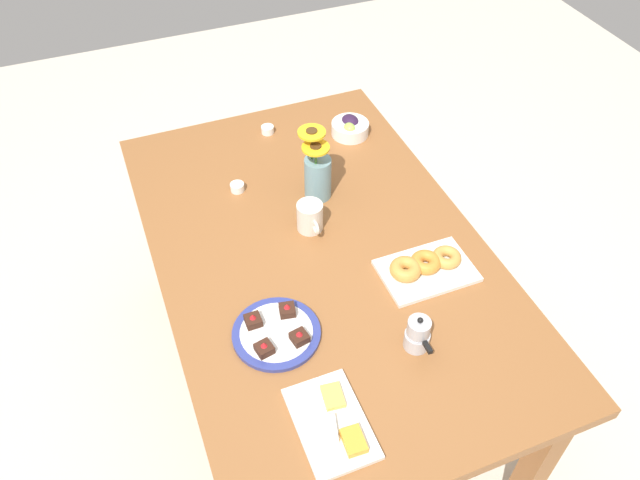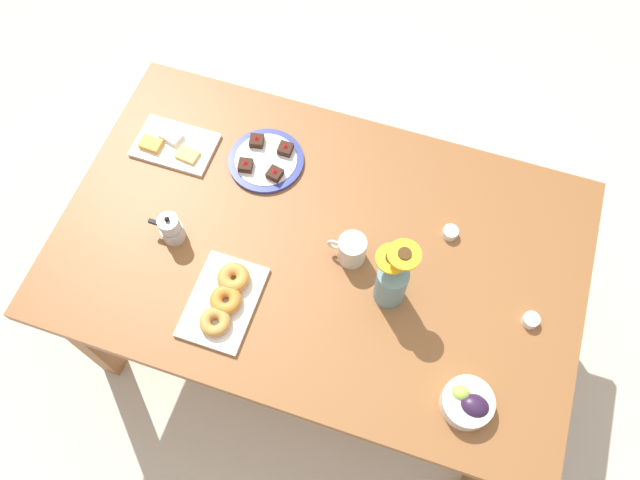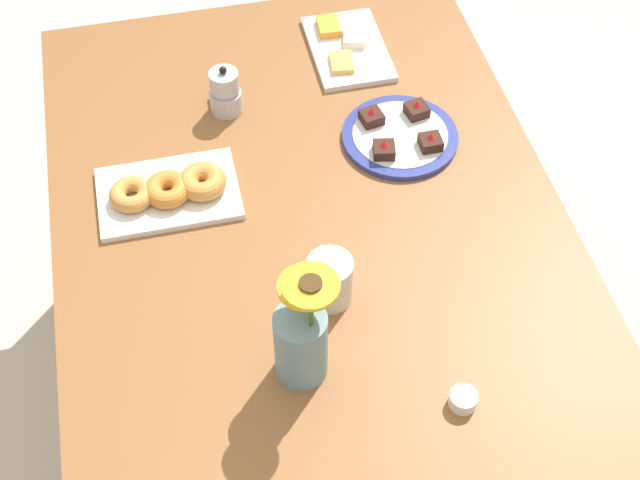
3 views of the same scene
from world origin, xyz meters
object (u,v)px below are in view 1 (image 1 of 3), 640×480
(grape_bowl, at_px, (350,127))
(croissant_platter, at_px, (425,267))
(jam_cup_berry, at_px, (237,187))
(moka_pot, at_px, (418,334))
(dessert_plate, at_px, (276,333))
(coffee_mug, at_px, (310,217))
(dining_table, at_px, (320,267))
(cheese_platter, at_px, (332,424))
(jam_cup_honey, at_px, (268,129))
(flower_vase, at_px, (317,174))

(grape_bowl, height_order, croissant_platter, grape_bowl)
(grape_bowl, height_order, jam_cup_berry, grape_bowl)
(moka_pot, bearing_deg, dessert_plate, -116.65)
(coffee_mug, bearing_deg, grape_bowl, 142.66)
(dining_table, height_order, croissant_platter, croissant_platter)
(coffee_mug, distance_m, cheese_platter, 0.70)
(jam_cup_honey, relative_size, jam_cup_berry, 1.00)
(flower_vase, bearing_deg, dining_table, -19.58)
(cheese_platter, bearing_deg, flower_vase, 161.09)
(cheese_platter, bearing_deg, grape_bowl, 154.53)
(grape_bowl, distance_m, jam_cup_berry, 0.52)
(cheese_platter, bearing_deg, croissant_platter, 129.09)
(coffee_mug, bearing_deg, flower_vase, 150.20)
(cheese_platter, relative_size, moka_pot, 2.18)
(flower_vase, bearing_deg, grape_bowl, 139.42)
(grape_bowl, relative_size, jam_cup_honey, 2.95)
(grape_bowl, distance_m, croissant_platter, 0.73)
(dining_table, distance_m, croissant_platter, 0.35)
(croissant_platter, distance_m, dessert_plate, 0.50)
(coffee_mug, height_order, grape_bowl, coffee_mug)
(dining_table, height_order, dessert_plate, dessert_plate)
(dessert_plate, bearing_deg, jam_cup_berry, 173.54)
(cheese_platter, bearing_deg, dessert_plate, -172.58)
(dining_table, relative_size, grape_bowl, 11.30)
(jam_cup_berry, bearing_deg, cheese_platter, -1.88)
(dining_table, xyz_separation_m, moka_pot, (0.43, 0.11, 0.13))
(coffee_mug, bearing_deg, jam_cup_berry, -147.89)
(jam_cup_honey, bearing_deg, jam_cup_berry, -35.61)
(grape_bowl, relative_size, cheese_platter, 0.54)
(croissant_platter, height_order, flower_vase, flower_vase)
(cheese_platter, bearing_deg, dining_table, 161.37)
(dessert_plate, distance_m, flower_vase, 0.60)
(croissant_platter, bearing_deg, moka_pot, -33.05)
(moka_pot, bearing_deg, flower_vase, -177.92)
(cheese_platter, distance_m, dessert_plate, 0.31)
(grape_bowl, distance_m, cheese_platter, 1.22)
(coffee_mug, relative_size, grape_bowl, 0.84)
(croissant_platter, height_order, dessert_plate, same)
(croissant_platter, distance_m, jam_cup_berry, 0.71)
(cheese_platter, relative_size, jam_cup_berry, 5.42)
(coffee_mug, relative_size, dessert_plate, 0.48)
(coffee_mug, xyz_separation_m, cheese_platter, (0.67, -0.20, -0.04))
(dining_table, height_order, coffee_mug, coffee_mug)
(coffee_mug, relative_size, flower_vase, 0.45)
(flower_vase, relative_size, moka_pot, 2.23)
(croissant_platter, xyz_separation_m, flower_vase, (-0.44, -0.17, 0.07))
(dining_table, height_order, jam_cup_berry, jam_cup_berry)
(jam_cup_berry, bearing_deg, coffee_mug, 32.11)
(jam_cup_berry, xyz_separation_m, dessert_plate, (0.63, -0.07, -0.00))
(coffee_mug, distance_m, croissant_platter, 0.40)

